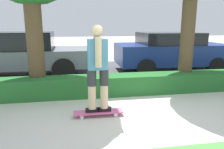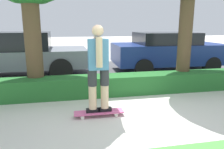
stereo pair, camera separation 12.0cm
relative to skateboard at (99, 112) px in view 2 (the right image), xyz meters
The scene contains 7 objects.
ground_plane 0.61m from the skateboard, 28.29° to the right, with size 60.00×60.00×0.00m, color beige.
street_asphalt 3.95m from the skateboard, 82.22° to the left, with size 12.44×5.00×0.01m.
hedge_row 1.43m from the skateboard, 67.84° to the left, with size 12.44×0.60×0.49m.
skateboard is the anchor object (origin of this frame).
skater_person 0.89m from the skateboard, 165.96° to the left, with size 0.49×0.42×1.64m.
parked_car_front 4.48m from the skateboard, 120.21° to the left, with size 4.58×2.02×1.50m.
parked_car_middle 5.01m from the skateboard, 50.32° to the left, with size 4.16×2.07×1.46m.
Camera 2 is at (-1.06, -3.64, 1.72)m, focal length 35.00 mm.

